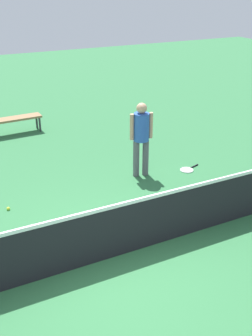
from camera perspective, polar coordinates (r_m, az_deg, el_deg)
ground_plane at (r=6.72m, az=-2.92°, el=-12.63°), size 40.00×40.00×0.00m
court_net at (r=6.43m, az=-3.02°, el=-9.10°), size 10.09×0.09×1.07m
player_near_side at (r=8.94m, az=2.15°, el=4.84°), size 0.53×0.40×1.70m
tennis_racket_near_player at (r=9.68m, az=8.61°, el=-0.22°), size 0.61×0.39×0.03m
tennis_ball_near_player at (r=8.28m, az=-16.15°, el=-5.47°), size 0.07×0.07×0.07m
courtside_bench at (r=12.13m, az=-15.29°, el=6.53°), size 1.51×0.46×0.48m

